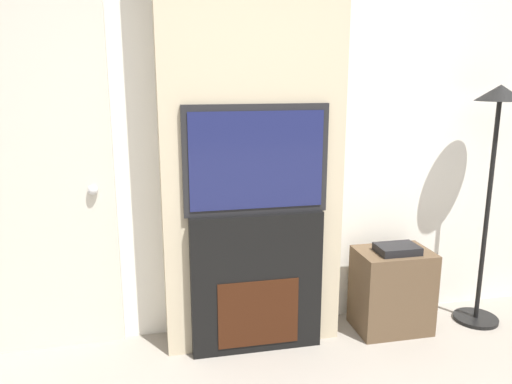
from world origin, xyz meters
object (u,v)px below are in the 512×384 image
Objects in this scene: television at (256,160)px; fireplace at (256,282)px; floor_lamp at (494,148)px; media_stand at (392,289)px.

fireplace is at bearing 90.00° from television.
floor_lamp reaches higher than media_stand.
television is at bearing -90.00° from fireplace.
television is at bearing -179.27° from floor_lamp.
television reaches higher than media_stand.
floor_lamp is 1.12m from media_stand.
fireplace is at bearing -177.49° from media_stand.
floor_lamp reaches higher than television.
floor_lamp is 2.68× the size of media_stand.
fireplace reaches higher than media_stand.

